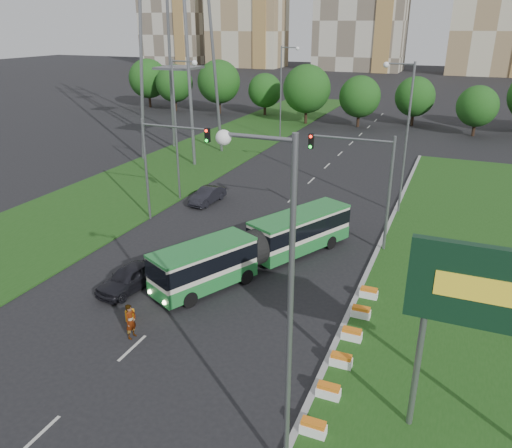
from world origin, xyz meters
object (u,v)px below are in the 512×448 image
at_px(traffic_mast_median, 366,174).
at_px(shopping_trolley, 130,315).
at_px(traffic_mast_left, 163,155).
at_px(car_left_near, 130,277).
at_px(car_left_far, 207,195).
at_px(pedestrian, 131,321).
at_px(billboard, 500,300).
at_px(articulated_bus, 256,245).

height_order(traffic_mast_median, shopping_trolley, traffic_mast_median).
bearing_deg(traffic_mast_median, shopping_trolley, -123.54).
relative_size(traffic_mast_left, car_left_near, 1.82).
distance_m(traffic_mast_median, car_left_far, 15.54).
height_order(car_left_far, shopping_trolley, car_left_far).
height_order(traffic_mast_median, car_left_far, traffic_mast_median).
distance_m(car_left_near, pedestrian, 5.08).
distance_m(billboard, pedestrian, 16.65).
relative_size(pedestrian, shopping_trolley, 2.84).
bearing_deg(shopping_trolley, billboard, -20.32).
height_order(articulated_bus, shopping_trolley, articulated_bus).
xyz_separation_m(billboard, traffic_mast_left, (-22.63, 15.00, -0.81)).
xyz_separation_m(car_left_far, pedestrian, (5.93, -19.34, 0.25)).
distance_m(articulated_bus, pedestrian, 10.05).
xyz_separation_m(car_left_near, pedestrian, (3.02, -4.08, 0.18)).
bearing_deg(traffic_mast_left, billboard, -33.55).
distance_m(traffic_mast_left, pedestrian, 16.40).
bearing_deg(traffic_mast_median, billboard, -64.97).
relative_size(traffic_mast_median, pedestrian, 4.30).
xyz_separation_m(car_left_near, shopping_trolley, (2.04, -2.87, -0.42)).
height_order(billboard, shopping_trolley, billboard).
xyz_separation_m(billboard, pedestrian, (-15.78, 0.77, -5.23)).
xyz_separation_m(articulated_bus, car_left_far, (-8.61, 9.67, -0.83)).
bearing_deg(car_left_near, pedestrian, -44.23).
xyz_separation_m(billboard, car_left_far, (-21.71, 20.11, -5.48)).
height_order(pedestrian, shopping_trolley, pedestrian).
bearing_deg(articulated_bus, pedestrian, -79.24).
bearing_deg(traffic_mast_left, shopping_trolley, -65.78).
xyz_separation_m(billboard, articulated_bus, (-13.10, 10.44, -4.65)).
xyz_separation_m(billboard, car_left_near, (-18.80, 4.85, -5.41)).
height_order(traffic_mast_left, shopping_trolley, traffic_mast_left).
xyz_separation_m(car_left_near, car_left_far, (-2.91, 15.26, -0.07)).
bearing_deg(car_left_near, shopping_trolley, -45.44).
xyz_separation_m(traffic_mast_median, articulated_bus, (-5.63, -5.57, -3.84)).
bearing_deg(traffic_mast_left, traffic_mast_median, 3.77).
relative_size(traffic_mast_left, car_left_far, 1.94).
bearing_deg(billboard, articulated_bus, 141.45).
distance_m(pedestrian, shopping_trolley, 1.67).
bearing_deg(car_left_near, traffic_mast_median, 53.77).
bearing_deg(car_left_near, billboard, -5.24).
xyz_separation_m(pedestrian, shopping_trolley, (-0.99, 1.21, -0.61)).
distance_m(car_left_near, car_left_far, 15.54).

